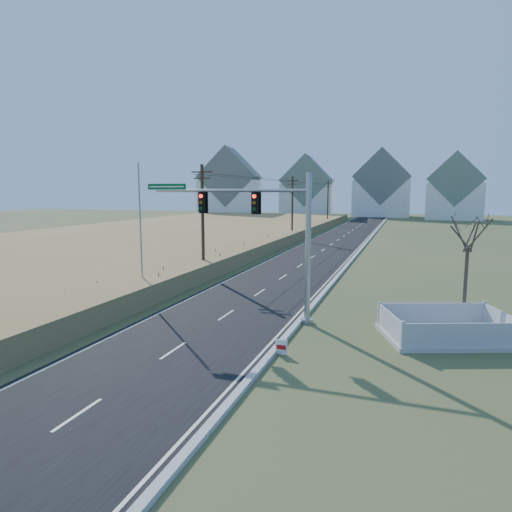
{
  "coord_description": "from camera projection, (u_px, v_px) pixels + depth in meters",
  "views": [
    {
      "loc": [
        9.35,
        -18.73,
        6.83
      ],
      "look_at": [
        1.65,
        4.3,
        3.4
      ],
      "focal_mm": 32.0,
      "sensor_mm": 36.0,
      "label": 1
    }
  ],
  "objects": [
    {
      "name": "ground",
      "position": [
        194.0,
        338.0,
        21.48
      ],
      "size": [
        260.0,
        260.0,
        0.0
      ],
      "primitive_type": "plane",
      "color": "#3E4B24",
      "rests_on": "ground"
    },
    {
      "name": "condo_n",
      "position": [
        382.0,
        189.0,
        124.95
      ],
      "size": [
        15.27,
        10.2,
        18.54
      ],
      "color": "white",
      "rests_on": "ground"
    },
    {
      "name": "condo_ne",
      "position": [
        456.0,
        192.0,
        111.89
      ],
      "size": [
        14.12,
        10.51,
        16.52
      ],
      "rotation": [
        0.0,
        0.0,
        -0.1
      ],
      "color": "white",
      "rests_on": "ground"
    },
    {
      "name": "flagpole",
      "position": [
        141.0,
        244.0,
        29.47
      ],
      "size": [
        0.39,
        0.39,
        8.68
      ],
      "color": "#B7B5AD",
      "rests_on": "ground"
    },
    {
      "name": "traffic_signal_mast",
      "position": [
        273.0,
        232.0,
        23.91
      ],
      "size": [
        9.78,
        0.68,
        7.78
      ],
      "rotation": [
        0.0,
        0.0,
        -0.03
      ],
      "color": "#9EA0A5",
      "rests_on": "ground"
    },
    {
      "name": "fence_enclosure",
      "position": [
        446.0,
        333.0,
        21.31
      ],
      "size": [
        6.57,
        5.49,
        1.28
      ],
      "rotation": [
        0.0,
        0.0,
        0.34
      ],
      "color": "#B7B5AD",
      "rests_on": "ground"
    },
    {
      "name": "reed_marsh",
      "position": [
        167.0,
        234.0,
        66.49
      ],
      "size": [
        38.0,
        110.0,
        1.3
      ],
      "primitive_type": "cube",
      "color": "#A6824B",
      "rests_on": "ground"
    },
    {
      "name": "condo_nnw",
      "position": [
        307.0,
        191.0,
        127.58
      ],
      "size": [
        14.93,
        11.17,
        17.03
      ],
      "rotation": [
        0.0,
        0.0,
        0.07
      ],
      "color": "white",
      "rests_on": "ground"
    },
    {
      "name": "utility_pole_far",
      "position": [
        328.0,
        202.0,
        93.29
      ],
      "size": [
        1.8,
        0.26,
        9.0
      ],
      "color": "#422D1E",
      "rests_on": "ground"
    },
    {
      "name": "bare_tree",
      "position": [
        469.0,
        231.0,
        22.68
      ],
      "size": [
        2.29,
        2.29,
        6.07
      ],
      "color": "#4C3F33",
      "rests_on": "ground"
    },
    {
      "name": "open_sign",
      "position": [
        281.0,
        347.0,
        19.21
      ],
      "size": [
        0.51,
        0.08,
        0.63
      ],
      "rotation": [
        0.0,
        0.0,
        -0.03
      ],
      "color": "white",
      "rests_on": "ground"
    },
    {
      "name": "utility_pole_mid",
      "position": [
        292.0,
        207.0,
        65.12
      ],
      "size": [
        1.8,
        0.26,
        9.0
      ],
      "color": "#422D1E",
      "rests_on": "ground"
    },
    {
      "name": "road",
      "position": [
        342.0,
        237.0,
        68.42
      ],
      "size": [
        8.0,
        180.0,
        0.06
      ],
      "primitive_type": "cube",
      "color": "black",
      "rests_on": "ground"
    },
    {
      "name": "condo_nw",
      "position": [
        230.0,
        189.0,
        126.24
      ],
      "size": [
        17.69,
        13.38,
        19.05
      ],
      "rotation": [
        0.0,
        0.0,
        0.14
      ],
      "color": "white",
      "rests_on": "ground"
    },
    {
      "name": "utility_pole_near",
      "position": [
        203.0,
        218.0,
        36.95
      ],
      "size": [
        1.8,
        0.26,
        9.0
      ],
      "color": "#422D1E",
      "rests_on": "ground"
    },
    {
      "name": "curb",
      "position": [
        370.0,
        238.0,
        67.11
      ],
      "size": [
        0.3,
        180.0,
        0.18
      ],
      "primitive_type": "cube",
      "color": "#B2AFA8",
      "rests_on": "ground"
    }
  ]
}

